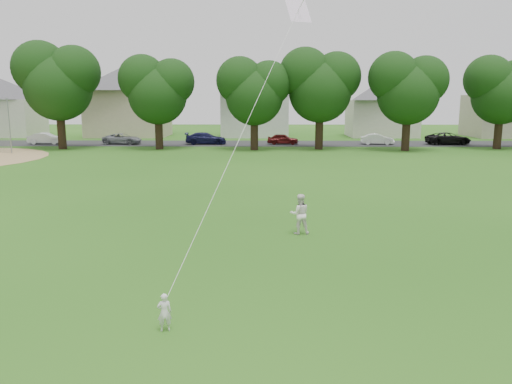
{
  "coord_description": "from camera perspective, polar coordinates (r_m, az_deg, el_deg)",
  "views": [
    {
      "loc": [
        0.97,
        -11.77,
        4.93
      ],
      "look_at": [
        0.79,
        2.0,
        2.3
      ],
      "focal_mm": 35.0,
      "sensor_mm": 36.0,
      "label": 1
    }
  ],
  "objects": [
    {
      "name": "street",
      "position": [
        54.0,
        -0.29,
        5.57
      ],
      "size": [
        90.0,
        7.0,
        0.01
      ],
      "primitive_type": "cube",
      "color": "#2D2D30",
      "rests_on": "ground"
    },
    {
      "name": "toddler",
      "position": [
        11.08,
        -10.42,
        -13.37
      ],
      "size": [
        0.35,
        0.28,
        0.85
      ],
      "primitive_type": "imported",
      "rotation": [
        0.0,
        0.0,
        3.4
      ],
      "color": "silver",
      "rests_on": "ground"
    },
    {
      "name": "older_boy",
      "position": [
        18.22,
        5.02,
        -2.52
      ],
      "size": [
        0.77,
        0.63,
        1.49
      ],
      "primitive_type": "imported",
      "rotation": [
        0.0,
        0.0,
        3.24
      ],
      "color": "white",
      "rests_on": "ground"
    },
    {
      "name": "tree_row",
      "position": [
        47.44,
        -0.2,
        12.57
      ],
      "size": [
        81.59,
        8.17,
        10.55
      ],
      "color": "black",
      "rests_on": "ground"
    },
    {
      "name": "house_row",
      "position": [
        63.77,
        0.35,
        10.8
      ],
      "size": [
        77.11,
        13.96,
        10.48
      ],
      "color": "silver",
      "rests_on": "ground"
    },
    {
      "name": "ground",
      "position": [
        12.8,
        -3.74,
        -11.87
      ],
      "size": [
        160.0,
        160.0,
        0.0
      ],
      "primitive_type": "plane",
      "color": "#205212",
      "rests_on": "ground"
    },
    {
      "name": "parked_cars",
      "position": [
        53.1,
        -3.57,
        6.12
      ],
      "size": [
        55.28,
        2.44,
        1.27
      ],
      "color": "black",
      "rests_on": "ground"
    },
    {
      "name": "kite",
      "position": [
        14.22,
        -0.95,
        8.17
      ],
      "size": [
        2.25,
        4.75,
        11.76
      ],
      "color": "white",
      "rests_on": "ground"
    }
  ]
}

